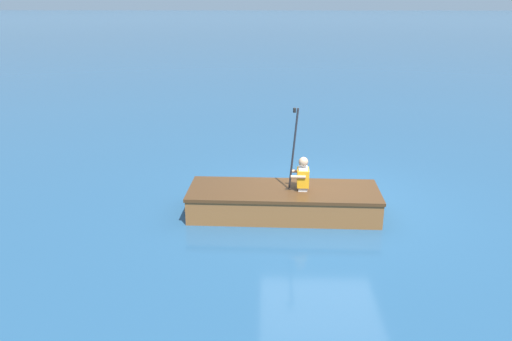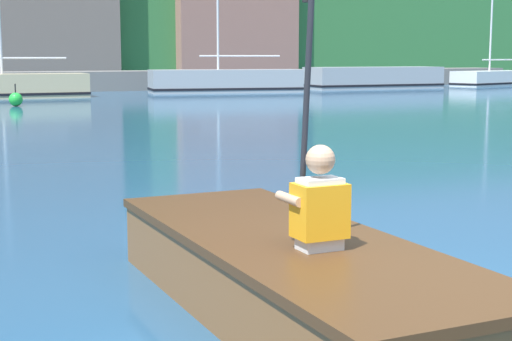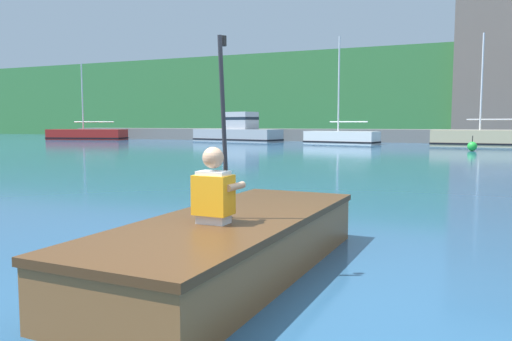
{
  "view_description": "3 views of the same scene",
  "coord_description": "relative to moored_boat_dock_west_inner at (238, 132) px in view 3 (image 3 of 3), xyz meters",
  "views": [
    {
      "loc": [
        -9.03,
        1.12,
        3.77
      ],
      "look_at": [
        -0.64,
        1.33,
        0.85
      ],
      "focal_mm": 35.0,
      "sensor_mm": 36.0,
      "label": 1
    },
    {
      "loc": [
        -2.94,
        -3.29,
        1.6
      ],
      "look_at": [
        -0.64,
        1.33,
        0.85
      ],
      "focal_mm": 55.0,
      "sensor_mm": 36.0,
      "label": 2
    },
    {
      "loc": [
        1.19,
        -2.97,
        1.28
      ],
      "look_at": [
        -0.64,
        1.33,
        0.85
      ],
      "focal_mm": 35.0,
      "sensor_mm": 36.0,
      "label": 3
    }
  ],
  "objects": [
    {
      "name": "moored_boat_dock_center_far",
      "position": [
        -12.96,
        -1.05,
        -0.31
      ],
      "size": [
        6.54,
        3.31,
        6.05
      ],
      "color": "red",
      "rests_on": "ground"
    },
    {
      "name": "moored_boat_dock_east_inner",
      "position": [
        8.01,
        -1.55,
        -0.31
      ],
      "size": [
        4.9,
        2.52,
        6.77
      ],
      "color": "white",
      "rests_on": "ground"
    },
    {
      "name": "channel_buoy",
      "position": [
        15.62,
        -7.14,
        -0.49
      ],
      "size": [
        0.44,
        0.44,
        0.72
      ],
      "color": "green",
      "rests_on": "ground"
    },
    {
      "name": "moored_boat_dock_east_end",
      "position": [
        16.32,
        -1.86,
        -0.26
      ],
      "size": [
        5.87,
        1.85,
        6.34
      ],
      "color": "#CCB789",
      "rests_on": "ground"
    },
    {
      "name": "moored_boat_dock_west_inner",
      "position": [
        0.0,
        0.0,
        0.0
      ],
      "size": [
        7.21,
        3.63,
        2.13
      ],
      "color": "#9EA3A8",
      "rests_on": "ground"
    },
    {
      "name": "shoreline_ridge",
      "position": [
        14.22,
        23.07,
        3.38
      ],
      "size": [
        120.0,
        20.0,
        8.19
      ],
      "color": "#387A3D",
      "rests_on": "ground"
    },
    {
      "name": "ground_plane",
      "position": [
        14.22,
        -29.92,
        -0.71
      ],
      "size": [
        300.0,
        300.0,
        0.0
      ],
      "primitive_type": "plane",
      "color": "navy"
    },
    {
      "name": "marina_dock",
      "position": [
        14.22,
        3.23,
        -0.26
      ],
      "size": [
        61.95,
        2.4,
        0.9
      ],
      "color": "slate",
      "rests_on": "ground"
    },
    {
      "name": "person_paddler",
      "position": [
        13.57,
        -29.42,
        0.07
      ],
      "size": [
        0.36,
        0.37,
        1.49
      ],
      "color": "silver",
      "rests_on": "rowboat_foreground"
    },
    {
      "name": "rowboat_foreground",
      "position": [
        13.58,
        -29.05,
        -0.43
      ],
      "size": [
        1.29,
        3.57,
        0.5
      ],
      "color": "brown",
      "rests_on": "ground"
    }
  ]
}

